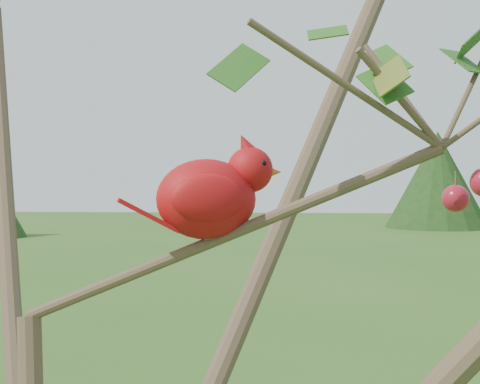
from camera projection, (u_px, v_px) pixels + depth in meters
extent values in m
sphere|color=maroon|center=(456.00, 198.00, 1.07)|extent=(0.04, 0.04, 0.04)
ellipsoid|color=#B80F11|center=(206.00, 199.00, 1.06)|extent=(0.17, 0.15, 0.12)
sphere|color=#B80F11|center=(250.00, 170.00, 1.07)|extent=(0.08, 0.08, 0.07)
cone|color=#B80F11|center=(246.00, 147.00, 1.07)|extent=(0.06, 0.05, 0.05)
cone|color=#D85914|center=(272.00, 172.00, 1.08)|extent=(0.03, 0.03, 0.02)
ellipsoid|color=black|center=(265.00, 173.00, 1.08)|extent=(0.03, 0.04, 0.03)
cube|color=#B80F11|center=(148.00, 215.00, 1.04)|extent=(0.09, 0.06, 0.05)
ellipsoid|color=#B80F11|center=(197.00, 196.00, 1.10)|extent=(0.11, 0.06, 0.07)
ellipsoid|color=#B80F11|center=(208.00, 198.00, 1.01)|extent=(0.11, 0.06, 0.07)
cylinder|color=#493527|center=(437.00, 183.00, 29.59)|extent=(0.54, 0.54, 3.59)
cone|color=#173312|center=(437.00, 179.00, 29.59)|extent=(4.18, 4.18, 3.89)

